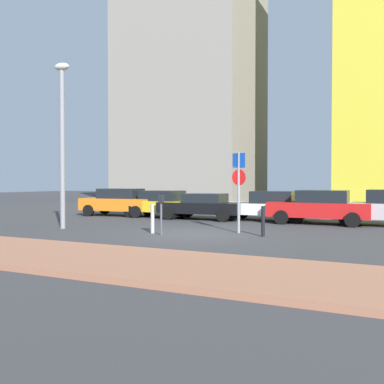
% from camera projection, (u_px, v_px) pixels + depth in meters
% --- Properties ---
extents(ground_plane, '(120.00, 120.00, 0.00)m').
position_uv_depth(ground_plane, '(193.00, 234.00, 14.96)').
color(ground_plane, '#38383A').
extents(sidewalk_brick, '(40.00, 3.23, 0.14)m').
position_uv_depth(sidewalk_brick, '(92.00, 259.00, 9.75)').
color(sidewalk_brick, '#9E664C').
rests_on(sidewalk_brick, ground).
extents(parked_car_orange, '(4.50, 2.15, 1.55)m').
position_uv_depth(parked_car_orange, '(120.00, 202.00, 23.15)').
color(parked_car_orange, orange).
rests_on(parked_car_orange, ground).
extents(parked_car_yellow, '(4.00, 2.15, 1.45)m').
position_uv_depth(parked_car_yellow, '(160.00, 203.00, 22.23)').
color(parked_car_yellow, gold).
rests_on(parked_car_yellow, ground).
extents(parked_car_black, '(4.36, 1.99, 1.33)m').
position_uv_depth(parked_car_black, '(202.00, 206.00, 20.88)').
color(parked_car_black, black).
rests_on(parked_car_black, ground).
extents(parked_car_white, '(4.42, 2.17, 1.46)m').
position_uv_depth(parked_car_white, '(269.00, 206.00, 20.20)').
color(parked_car_white, white).
rests_on(parked_car_white, ground).
extents(parked_car_red, '(4.44, 2.08, 1.54)m').
position_uv_depth(parked_car_red, '(320.00, 206.00, 18.61)').
color(parked_car_red, red).
rests_on(parked_car_red, ground).
extents(parking_sign_post, '(0.58, 0.20, 3.01)m').
position_uv_depth(parking_sign_post, '(239.00, 182.00, 15.26)').
color(parking_sign_post, gray).
rests_on(parking_sign_post, ground).
extents(parking_meter, '(0.18, 0.14, 1.44)m').
position_uv_depth(parking_meter, '(161.00, 209.00, 14.62)').
color(parking_meter, '#4C4C51').
rests_on(parking_meter, ground).
extents(street_lamp, '(0.70, 0.36, 6.75)m').
position_uv_depth(street_lamp, '(62.00, 131.00, 16.66)').
color(street_lamp, gray).
rests_on(street_lamp, ground).
extents(traffic_bollard_near, '(0.13, 0.13, 1.06)m').
position_uv_depth(traffic_bollard_near, '(263.00, 221.00, 14.28)').
color(traffic_bollard_near, black).
rests_on(traffic_bollard_near, ground).
extents(traffic_bollard_mid, '(0.14, 0.14, 1.08)m').
position_uv_depth(traffic_bollard_mid, '(152.00, 219.00, 15.22)').
color(traffic_bollard_mid, '#B7B7BC').
rests_on(traffic_bollard_mid, ground).
extents(building_under_construction, '(12.91, 12.09, 23.77)m').
position_uv_depth(building_under_construction, '(193.00, 88.00, 43.06)').
color(building_under_construction, gray).
rests_on(building_under_construction, ground).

